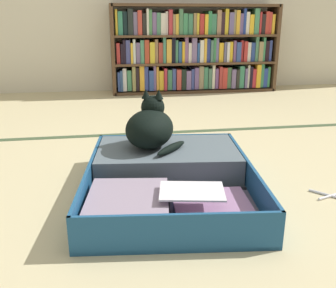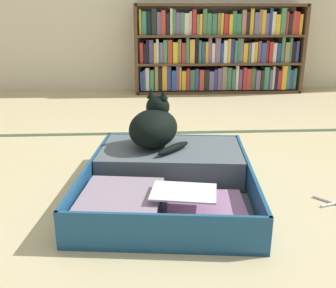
# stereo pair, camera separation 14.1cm
# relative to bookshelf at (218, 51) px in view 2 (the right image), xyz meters

# --- Properties ---
(ground_plane) EXTENTS (10.00, 10.00, 0.00)m
(ground_plane) POSITION_rel_bookshelf_xyz_m (-0.51, -2.24, -0.38)
(ground_plane) COLOR #C4B588
(tatami_border) EXTENTS (4.80, 0.05, 0.00)m
(tatami_border) POSITION_rel_bookshelf_xyz_m (-0.51, -1.32, -0.37)
(tatami_border) COLOR #3C4E32
(tatami_border) RESTS_ON ground_plane
(bookshelf) EXTENTS (1.52, 0.27, 0.77)m
(bookshelf) POSITION_rel_bookshelf_xyz_m (0.00, 0.00, 0.00)
(bookshelf) COLOR brown
(bookshelf) RESTS_ON ground_plane
(open_suitcase) EXTENTS (0.71, 0.85, 0.13)m
(open_suitcase) POSITION_rel_bookshelf_xyz_m (-0.59, -2.09, -0.32)
(open_suitcase) COLOR navy
(open_suitcase) RESTS_ON ground_plane
(black_cat) EXTENTS (0.30, 0.32, 0.24)m
(black_cat) POSITION_rel_bookshelf_xyz_m (-0.63, -1.93, -0.16)
(black_cat) COLOR black
(black_cat) RESTS_ON open_suitcase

